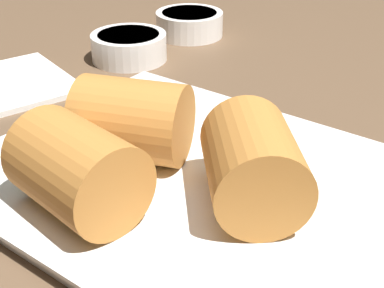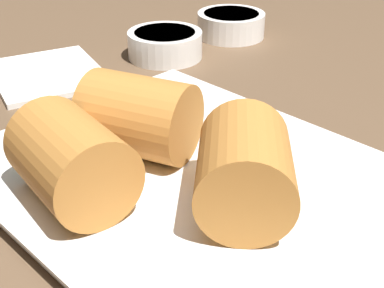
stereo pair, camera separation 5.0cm
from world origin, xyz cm
name	(u,v)px [view 2 (the right image)]	position (x,y,z in cm)	size (l,w,h in cm)	color
table_surface	(215,222)	(0.00, 0.00, 1.00)	(180.00, 140.00, 2.00)	brown
serving_plate	(192,182)	(-3.04, 0.65, 2.76)	(32.08, 25.79, 1.50)	white
roll_front_left	(68,157)	(-6.70, -7.21, 6.60)	(9.56, 7.24, 6.20)	#B77533
roll_front_right	(134,115)	(-8.64, -0.12, 6.60)	(9.84, 8.72, 6.20)	#B77533
roll_back_left	(242,166)	(2.07, 0.17, 6.60)	(10.02, 10.19, 6.20)	#B77533
dipping_bowl_near	(165,43)	(-25.44, 18.08, 3.71)	(8.87, 8.87, 3.15)	white
dipping_bowl_far	(231,24)	(-25.21, 29.58, 3.71)	(8.87, 8.87, 3.15)	white
napkin	(48,74)	(-30.04, 4.69, 2.30)	(16.01, 14.66, 0.60)	white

